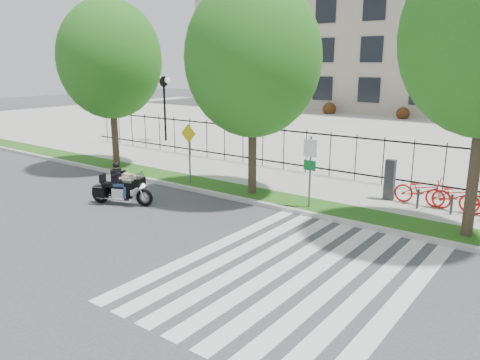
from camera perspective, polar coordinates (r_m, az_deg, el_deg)
The scene contains 13 objects.
ground at distance 14.78m, azimuth -9.81°, elevation -6.18°, with size 120.00×120.00×0.00m, color #3B3B3E.
curb at distance 17.66m, azimuth -0.13°, elevation -2.33°, with size 60.00×0.20×0.15m, color #B9B5AE.
grass_verge at distance 18.32m, azimuth 1.47°, elevation -1.73°, with size 60.00×1.50×0.15m, color #245014.
sidewalk at distance 20.33m, azimuth 5.57°, elevation -0.19°, with size 60.00×3.50×0.15m, color #ABA8A0.
plaza at distance 36.24m, azimuth 20.31°, elevation 5.27°, with size 80.00×34.00×0.10m, color #ABA8A0.
crosswalk_stripes at distance 11.97m, azimuth 6.60°, elevation -11.04°, with size 5.70×8.00×0.01m, color silver, non-canonical shape.
iron_fence at distance 21.59m, azimuth 8.07°, elevation 3.50°, with size 30.00×0.06×2.00m, color black, non-canonical shape.
lamp_post_left at distance 30.91m, azimuth -9.24°, elevation 10.47°, with size 1.06×0.70×4.25m.
street_tree_0 at distance 23.35m, azimuth -15.58°, elevation 13.98°, with size 4.81×4.81×7.85m.
street_tree_1 at distance 17.62m, azimuth 1.59°, elevation 14.58°, with size 5.03×5.03×7.97m.
sign_pole_regulatory at distance 16.22m, azimuth 8.54°, elevation 2.09°, with size 0.50×0.09×2.50m.
sign_pole_warning at distance 19.50m, azimuth -6.23°, elevation 4.19°, with size 0.78×0.09×2.49m.
motorcycle_rider at distance 17.64m, azimuth -14.31°, elevation -0.89°, with size 2.37×1.25×1.92m.
Camera 1 is at (10.21, -9.41, 5.07)m, focal length 35.00 mm.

